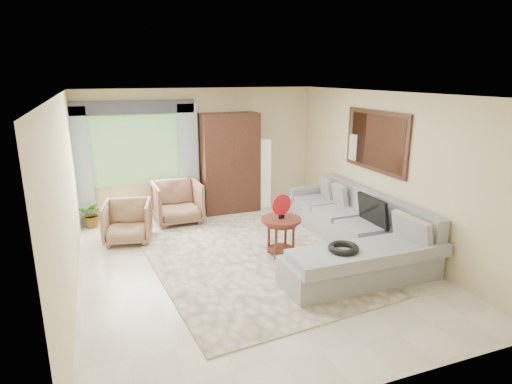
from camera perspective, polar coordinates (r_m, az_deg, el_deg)
name	(u,v)px	position (r m, az deg, el deg)	size (l,w,h in m)	color
ground	(249,263)	(6.80, -0.95, -9.51)	(6.00, 6.00, 0.00)	silver
area_rug	(253,260)	(6.88, -0.36, -9.08)	(3.00, 4.00, 0.02)	beige
sectional_sofa	(354,236)	(7.29, 12.91, -5.72)	(2.30, 3.46, 0.90)	gray
tv_screen	(373,211)	(7.22, 15.31, -2.42)	(0.06, 0.74, 0.48)	black
garden_hose	(343,248)	(6.08, 11.57, -7.32)	(0.43, 0.43, 0.09)	black
coffee_table	(281,236)	(6.95, 3.34, -5.92)	(0.64, 0.64, 0.64)	#4C1C14
red_disc	(281,205)	(6.77, 3.41, -1.70)	(0.34, 0.34, 0.03)	red
armchair_left	(127,222)	(7.85, -16.77, -3.82)	(0.78, 0.80, 0.73)	#9C7355
armchair_right	(177,202)	(8.62, -10.43, -1.36)	(0.89, 0.92, 0.83)	brown
potted_plant	(92,214)	(8.85, -21.01, -2.77)	(0.47, 0.40, 0.52)	#999999
armoire	(230,163)	(9.10, -3.50, 3.89)	(1.20, 0.55, 2.10)	#331C11
floor_lamp	(264,173)	(9.48, 1.05, 2.52)	(0.24, 0.24, 1.50)	silver
window	(135,150)	(8.93, -15.80, 5.39)	(1.80, 0.04, 1.40)	#669E59
curtain_left	(80,167)	(8.86, -22.40, 3.09)	(0.40, 0.08, 2.30)	#9EB7CC
curtain_right	(189,160)	(9.03, -8.98, 4.28)	(0.40, 0.08, 2.30)	#9EB7CC
valance	(132,107)	(8.76, -16.17, 10.80)	(2.40, 0.12, 0.26)	#1E232D
wall_mirror	(376,141)	(7.72, 15.66, 6.55)	(0.05, 1.70, 1.05)	black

